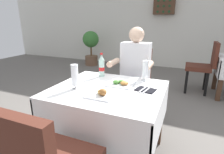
# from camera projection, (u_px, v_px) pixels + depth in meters

# --- Properties ---
(ground_plane) EXTENTS (11.00, 11.00, 0.00)m
(ground_plane) POSITION_uv_depth(u_px,v_px,m) (101.00, 144.00, 2.02)
(ground_plane) COLOR #66605B
(back_wall) EXTENTS (11.00, 0.12, 3.01)m
(back_wall) POSITION_uv_depth(u_px,v_px,m) (162.00, 15.00, 5.12)
(back_wall) COLOR silver
(back_wall) RESTS_ON ground
(main_dining_table) EXTENTS (1.01, 0.88, 0.73)m
(main_dining_table) POSITION_uv_depth(u_px,v_px,m) (108.00, 105.00, 1.72)
(main_dining_table) COLOR white
(main_dining_table) RESTS_ON ground
(chair_far_diner_seat) EXTENTS (0.44, 0.50, 0.97)m
(chair_far_diner_seat) POSITION_uv_depth(u_px,v_px,m) (133.00, 80.00, 2.45)
(chair_far_diner_seat) COLOR #4C2319
(chair_far_diner_seat) RESTS_ON ground
(seated_diner_far) EXTENTS (0.50, 0.46, 1.26)m
(seated_diner_far) POSITION_uv_depth(u_px,v_px,m) (134.00, 71.00, 2.29)
(seated_diner_far) COLOR #282D42
(seated_diner_far) RESTS_ON ground
(plate_near_camera) EXTENTS (0.24, 0.24, 0.07)m
(plate_near_camera) POSITION_uv_depth(u_px,v_px,m) (102.00, 93.00, 1.50)
(plate_near_camera) COLOR white
(plate_near_camera) RESTS_ON main_dining_table
(plate_far_diner) EXTENTS (0.25, 0.25, 0.05)m
(plate_far_diner) POSITION_uv_depth(u_px,v_px,m) (121.00, 83.00, 1.75)
(plate_far_diner) COLOR white
(plate_far_diner) RESTS_ON main_dining_table
(beer_glass_left) EXTENTS (0.07, 0.07, 0.23)m
(beer_glass_left) POSITION_uv_depth(u_px,v_px,m) (75.00, 77.00, 1.62)
(beer_glass_left) COLOR white
(beer_glass_left) RESTS_ON main_dining_table
(beer_glass_middle) EXTENTS (0.07, 0.07, 0.21)m
(beer_glass_middle) POSITION_uv_depth(u_px,v_px,m) (145.00, 70.00, 1.84)
(beer_glass_middle) COLOR white
(beer_glass_middle) RESTS_ON main_dining_table
(cola_bottle_primary) EXTENTS (0.06, 0.06, 0.26)m
(cola_bottle_primary) POSITION_uv_depth(u_px,v_px,m) (102.00, 66.00, 1.99)
(cola_bottle_primary) COLOR silver
(cola_bottle_primary) RESTS_ON main_dining_table
(napkin_cutlery_set) EXTENTS (0.19, 0.20, 0.01)m
(napkin_cutlery_set) POSITION_uv_depth(u_px,v_px,m) (146.00, 90.00, 1.61)
(napkin_cutlery_set) COLOR black
(napkin_cutlery_set) RESTS_ON main_dining_table
(background_chair_left) EXTENTS (0.50, 0.44, 0.97)m
(background_chair_left) POSITION_uv_depth(u_px,v_px,m) (204.00, 64.00, 3.34)
(background_chair_left) COLOR #4C2319
(background_chair_left) RESTS_ON ground
(potted_plant_corner) EXTENTS (0.49, 0.49, 1.04)m
(potted_plant_corner) POSITION_uv_depth(u_px,v_px,m) (91.00, 45.00, 5.51)
(potted_plant_corner) COLOR brown
(potted_plant_corner) RESTS_ON ground
(wall_bottle_rack) EXTENTS (0.56, 0.21, 0.42)m
(wall_bottle_rack) POSITION_uv_depth(u_px,v_px,m) (164.00, 6.00, 4.89)
(wall_bottle_rack) COLOR #472D1E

